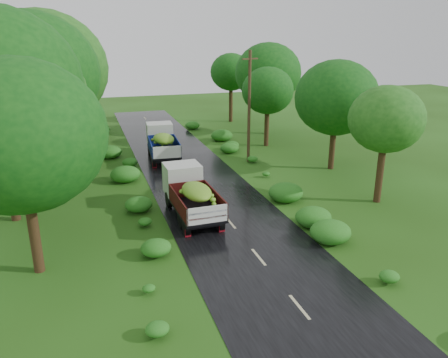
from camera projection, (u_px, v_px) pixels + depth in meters
name	position (u px, v px, depth m)	size (l,w,h in m)	color
ground	(299.00, 307.00, 16.19)	(120.00, 120.00, 0.00)	#1E3F0D
road	(251.00, 247.00, 20.70)	(6.50, 80.00, 0.02)	black
road_lines	(243.00, 238.00, 21.60)	(0.12, 69.60, 0.00)	#BFB78C
truck_near	(190.00, 192.00, 23.96)	(2.22, 5.94, 2.48)	black
truck_far	(162.00, 141.00, 35.11)	(2.55, 6.20, 2.55)	black
utility_pole	(249.00, 106.00, 33.36)	(1.44, 0.59, 8.52)	#382616
trees_left	(35.00, 79.00, 31.15)	(5.77, 33.43, 9.13)	black
trees_right	(286.00, 86.00, 37.41)	(5.33, 29.72, 7.62)	black
shrubs	(201.00, 182.00, 28.72)	(11.90, 44.00, 0.70)	#256718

